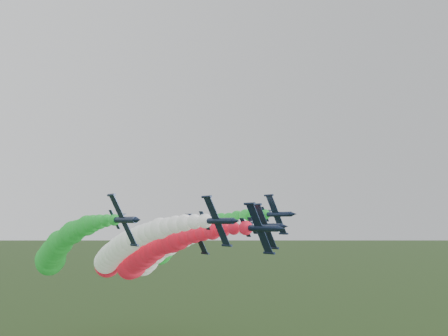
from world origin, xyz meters
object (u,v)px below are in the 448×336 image
at_px(jet_inner_right, 158,253).
at_px(jet_outer_right, 176,242).
at_px(jet_lead, 146,256).
at_px(jet_trail, 119,256).
at_px(jet_inner_left, 122,249).
at_px(jet_outer_left, 57,251).

height_order(jet_inner_right, jet_outer_right, jet_outer_right).
height_order(jet_lead, jet_trail, jet_lead).
bearing_deg(jet_inner_left, jet_lead, -31.08).
bearing_deg(jet_outer_left, jet_inner_right, -12.03).
xyz_separation_m(jet_inner_left, jet_inner_right, (15.23, 5.51, -2.20)).
bearing_deg(jet_trail, jet_inner_left, -113.61).
distance_m(jet_inner_right, jet_outer_right, 13.50).
height_order(jet_lead, jet_outer_right, jet_outer_right).
bearing_deg(jet_inner_right, jet_inner_left, -160.13).
height_order(jet_inner_left, jet_outer_left, jet_outer_left).
height_order(jet_outer_left, jet_outer_right, jet_outer_right).
xyz_separation_m(jet_lead, jet_inner_right, (9.16, 9.17, -0.20)).
bearing_deg(jet_outer_left, jet_lead, -36.38).
distance_m(jet_inner_left, jet_outer_left, 19.32).
bearing_deg(jet_trail, jet_outer_left, -156.42).
bearing_deg(jet_trail, jet_lead, -98.48).
xyz_separation_m(jet_outer_right, jet_trail, (-16.51, 10.81, -4.69)).
bearing_deg(jet_lead, jet_outer_left, 143.62).
xyz_separation_m(jet_inner_right, jet_trail, (-5.19, 17.47, -1.61)).
distance_m(jet_outer_left, jet_outer_right, 41.73).
bearing_deg(jet_trail, jet_inner_right, -73.46).
xyz_separation_m(jet_lead, jet_inner_left, (-6.07, 3.66, 2.00)).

